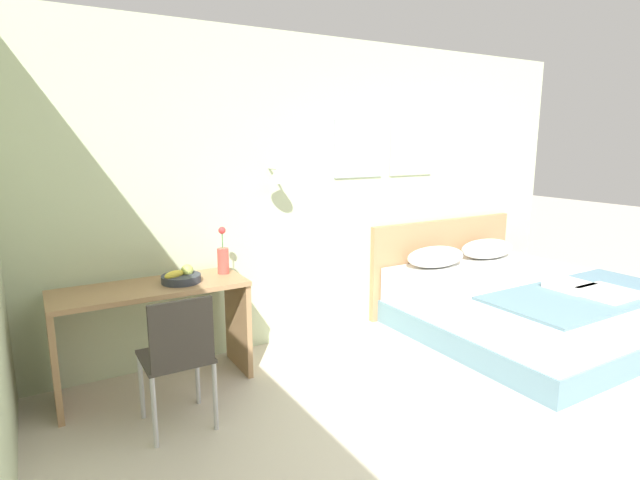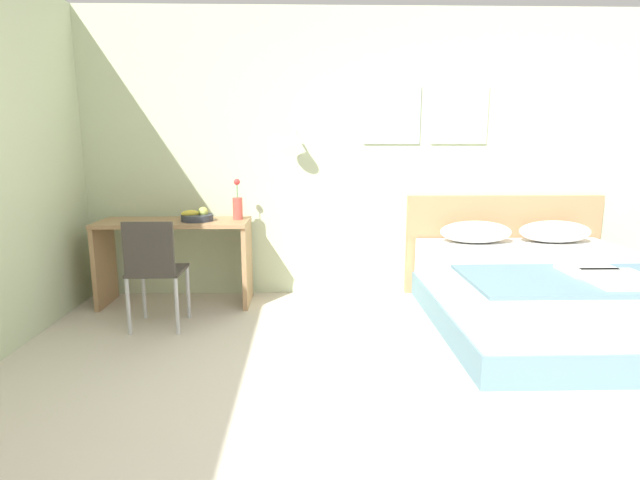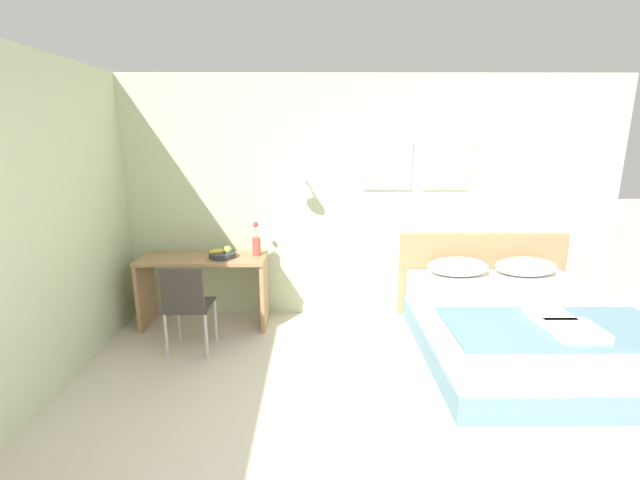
{
  "view_description": "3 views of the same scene",
  "coord_description": "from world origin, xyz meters",
  "px_view_note": "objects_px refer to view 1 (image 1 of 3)",
  "views": [
    {
      "loc": [
        -2.32,
        -1.02,
        1.78
      ],
      "look_at": [
        -0.5,
        2.07,
        1.06
      ],
      "focal_mm": 28.0,
      "sensor_mm": 36.0,
      "label": 1
    },
    {
      "loc": [
        -0.44,
        -1.91,
        1.44
      ],
      "look_at": [
        -0.35,
        1.71,
        0.74
      ],
      "focal_mm": 28.0,
      "sensor_mm": 36.0,
      "label": 2
    },
    {
      "loc": [
        -0.42,
        -1.86,
        2.02
      ],
      "look_at": [
        -0.39,
        1.98,
        1.08
      ],
      "focal_mm": 24.0,
      "sensor_mm": 36.0,
      "label": 3
    }
  ],
  "objects_px": {
    "desk": "(152,316)",
    "pillow_left": "(436,257)",
    "desk_chair": "(179,352)",
    "folded_towel_near_foot": "(569,285)",
    "pillow_right": "(487,249)",
    "fruit_bowl": "(181,277)",
    "headboard": "(443,264)",
    "folded_towel_mid_bed": "(607,293)",
    "flower_vase": "(223,258)",
    "throw_blanket": "(585,294)",
    "bed": "(521,309)"
  },
  "relations": [
    {
      "from": "desk_chair",
      "to": "folded_towel_near_foot",
      "type": "bearing_deg",
      "value": -9.33
    },
    {
      "from": "desk",
      "to": "flower_vase",
      "type": "height_order",
      "value": "flower_vase"
    },
    {
      "from": "flower_vase",
      "to": "pillow_right",
      "type": "bearing_deg",
      "value": -1.01
    },
    {
      "from": "pillow_left",
      "to": "desk",
      "type": "bearing_deg",
      "value": -179.78
    },
    {
      "from": "bed",
      "to": "throw_blanket",
      "type": "xyz_separation_m",
      "value": [
        0.0,
        -0.57,
        0.29
      ]
    },
    {
      "from": "bed",
      "to": "pillow_left",
      "type": "xyz_separation_m",
      "value": [
        -0.36,
        0.75,
        0.38
      ]
    },
    {
      "from": "bed",
      "to": "pillow_right",
      "type": "height_order",
      "value": "pillow_right"
    },
    {
      "from": "headboard",
      "to": "flower_vase",
      "type": "distance_m",
      "value": 2.57
    },
    {
      "from": "throw_blanket",
      "to": "desk_chair",
      "type": "bearing_deg",
      "value": 168.19
    },
    {
      "from": "pillow_right",
      "to": "throw_blanket",
      "type": "height_order",
      "value": "pillow_right"
    },
    {
      "from": "folded_towel_near_foot",
      "to": "bed",
      "type": "bearing_deg",
      "value": 89.98
    },
    {
      "from": "headboard",
      "to": "fruit_bowl",
      "type": "bearing_deg",
      "value": -174.02
    },
    {
      "from": "throw_blanket",
      "to": "folded_towel_mid_bed",
      "type": "xyz_separation_m",
      "value": [
        0.05,
        -0.14,
        0.04
      ]
    },
    {
      "from": "fruit_bowl",
      "to": "flower_vase",
      "type": "height_order",
      "value": "flower_vase"
    },
    {
      "from": "headboard",
      "to": "flower_vase",
      "type": "relative_size",
      "value": 5.14
    },
    {
      "from": "pillow_left",
      "to": "desk_chair",
      "type": "xyz_separation_m",
      "value": [
        -2.71,
        -0.67,
        -0.13
      ]
    },
    {
      "from": "pillow_left",
      "to": "fruit_bowl",
      "type": "xyz_separation_m",
      "value": [
        -2.51,
        -0.03,
        0.15
      ]
    },
    {
      "from": "pillow_right",
      "to": "throw_blanket",
      "type": "relative_size",
      "value": 0.38
    },
    {
      "from": "fruit_bowl",
      "to": "headboard",
      "type": "bearing_deg",
      "value": 5.98
    },
    {
      "from": "headboard",
      "to": "fruit_bowl",
      "type": "xyz_separation_m",
      "value": [
        -2.87,
        -0.3,
        0.33
      ]
    },
    {
      "from": "throw_blanket",
      "to": "fruit_bowl",
      "type": "bearing_deg",
      "value": 155.86
    },
    {
      "from": "pillow_left",
      "to": "pillow_right",
      "type": "height_order",
      "value": "same"
    },
    {
      "from": "headboard",
      "to": "folded_towel_near_foot",
      "type": "bearing_deg",
      "value": -90.01
    },
    {
      "from": "pillow_left",
      "to": "fruit_bowl",
      "type": "height_order",
      "value": "fruit_bowl"
    },
    {
      "from": "desk",
      "to": "pillow_left",
      "type": "bearing_deg",
      "value": 0.22
    },
    {
      "from": "headboard",
      "to": "pillow_right",
      "type": "height_order",
      "value": "headboard"
    },
    {
      "from": "bed",
      "to": "folded_towel_mid_bed",
      "type": "distance_m",
      "value": 0.79
    },
    {
      "from": "folded_towel_mid_bed",
      "to": "desk",
      "type": "height_order",
      "value": "desk"
    },
    {
      "from": "bed",
      "to": "fruit_bowl",
      "type": "xyz_separation_m",
      "value": [
        -2.87,
        0.72,
        0.53
      ]
    },
    {
      "from": "bed",
      "to": "folded_towel_near_foot",
      "type": "xyz_separation_m",
      "value": [
        -0.0,
        -0.43,
        0.33
      ]
    },
    {
      "from": "desk",
      "to": "flower_vase",
      "type": "xyz_separation_m",
      "value": [
        0.56,
        0.06,
        0.35
      ]
    },
    {
      "from": "throw_blanket",
      "to": "folded_towel_near_foot",
      "type": "relative_size",
      "value": 5.51
    },
    {
      "from": "folded_towel_near_foot",
      "to": "desk_chair",
      "type": "distance_m",
      "value": 3.12
    },
    {
      "from": "headboard",
      "to": "folded_towel_near_foot",
      "type": "relative_size",
      "value": 6.06
    },
    {
      "from": "pillow_right",
      "to": "flower_vase",
      "type": "distance_m",
      "value": 2.9
    },
    {
      "from": "pillow_left",
      "to": "folded_towel_mid_bed",
      "type": "relative_size",
      "value": 1.87
    },
    {
      "from": "pillow_right",
      "to": "desk_chair",
      "type": "xyz_separation_m",
      "value": [
        -3.44,
        -0.67,
        -0.13
      ]
    },
    {
      "from": "pillow_right",
      "to": "desk",
      "type": "distance_m",
      "value": 3.45
    },
    {
      "from": "headboard",
      "to": "folded_towel_mid_bed",
      "type": "height_order",
      "value": "headboard"
    },
    {
      "from": "pillow_right",
      "to": "folded_towel_mid_bed",
      "type": "bearing_deg",
      "value": -102.0
    },
    {
      "from": "throw_blanket",
      "to": "flower_vase",
      "type": "distance_m",
      "value": 2.89
    },
    {
      "from": "bed",
      "to": "pillow_right",
      "type": "xyz_separation_m",
      "value": [
        0.36,
        0.75,
        0.38
      ]
    },
    {
      "from": "headboard",
      "to": "desk",
      "type": "height_order",
      "value": "headboard"
    },
    {
      "from": "pillow_left",
      "to": "flower_vase",
      "type": "xyz_separation_m",
      "value": [
        -2.16,
        0.05,
        0.24
      ]
    },
    {
      "from": "pillow_right",
      "to": "desk_chair",
      "type": "height_order",
      "value": "desk_chair"
    },
    {
      "from": "desk",
      "to": "desk_chair",
      "type": "relative_size",
      "value": 1.52
    },
    {
      "from": "folded_towel_near_foot",
      "to": "desk",
      "type": "xyz_separation_m",
      "value": [
        -3.09,
        1.17,
        -0.06
      ]
    },
    {
      "from": "pillow_left",
      "to": "flower_vase",
      "type": "height_order",
      "value": "flower_vase"
    },
    {
      "from": "bed",
      "to": "desk_chair",
      "type": "xyz_separation_m",
      "value": [
        -3.08,
        0.07,
        0.25
      ]
    },
    {
      "from": "desk_chair",
      "to": "pillow_left",
      "type": "bearing_deg",
      "value": 13.96
    }
  ]
}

